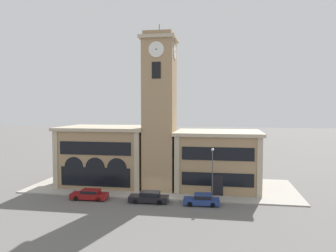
# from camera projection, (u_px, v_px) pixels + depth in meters

# --- Properties ---
(ground_plane) EXTENTS (300.00, 300.00, 0.00)m
(ground_plane) POSITION_uv_depth(u_px,v_px,m) (152.00, 200.00, 41.50)
(ground_plane) COLOR #605E5B
(sidewalk_kerb) EXTENTS (38.07, 13.83, 0.15)m
(sidewalk_kerb) POSITION_uv_depth(u_px,v_px,m) (162.00, 186.00, 48.31)
(sidewalk_kerb) COLOR #A39E93
(sidewalk_kerb) RESTS_ON ground_plane
(clock_tower) EXTENTS (4.94, 4.94, 23.14)m
(clock_tower) POSITION_uv_depth(u_px,v_px,m) (159.00, 112.00, 45.76)
(clock_tower) COLOR #9E7F5B
(clock_tower) RESTS_ON ground_plane
(town_hall_left_wing) EXTENTS (13.32, 9.66, 8.78)m
(town_hall_left_wing) POSITION_uv_depth(u_px,v_px,m) (106.00, 155.00, 49.89)
(town_hall_left_wing) COLOR #9E7F5B
(town_hall_left_wing) RESTS_ON ground_plane
(town_hall_right_wing) EXTENTS (12.13, 9.66, 8.28)m
(town_hall_right_wing) POSITION_uv_depth(u_px,v_px,m) (218.00, 160.00, 47.11)
(town_hall_right_wing) COLOR #9E7F5B
(town_hall_right_wing) RESTS_ON ground_plane
(parked_car_near) EXTENTS (4.69, 1.84, 1.30)m
(parked_car_near) POSITION_uv_depth(u_px,v_px,m) (90.00, 194.00, 41.48)
(parked_car_near) COLOR maroon
(parked_car_near) RESTS_ON ground_plane
(parked_car_mid) EXTENTS (4.86, 1.92, 1.37)m
(parked_car_mid) POSITION_uv_depth(u_px,v_px,m) (149.00, 197.00, 40.20)
(parked_car_mid) COLOR black
(parked_car_mid) RESTS_ON ground_plane
(parked_car_far) EXTENTS (4.34, 1.92, 1.35)m
(parked_car_far) POSITION_uv_depth(u_px,v_px,m) (202.00, 199.00, 39.13)
(parked_car_far) COLOR navy
(parked_car_far) RESTS_ON ground_plane
(street_lamp) EXTENTS (0.36, 0.36, 6.54)m
(street_lamp) POSITION_uv_depth(u_px,v_px,m) (212.00, 167.00, 40.38)
(street_lamp) COLOR #4C4C51
(street_lamp) RESTS_ON sidewalk_kerb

